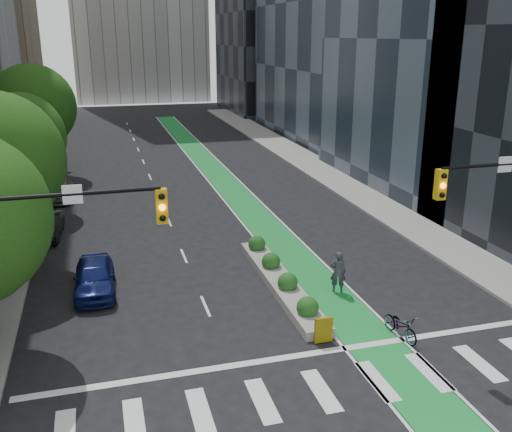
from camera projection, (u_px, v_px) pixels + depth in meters
ground at (310, 374)px, 19.52m from camera, size 160.00×160.00×0.00m
sidewalk_left at (21, 201)px, 39.39m from camera, size 3.60×90.00×0.15m
sidewalk_right at (337, 179)px, 45.46m from camera, size 3.60×90.00×0.15m
bike_lane_paint at (216, 173)px, 47.80m from camera, size 2.20×70.00×0.01m
building_dark_end at (275, 13)px, 82.75m from camera, size 14.00×18.00×28.00m
tree_midfar at (20, 138)px, 35.36m from camera, size 5.60×5.60×7.76m
tree_far at (33, 107)px, 44.30m from camera, size 6.60×6.60×9.00m
signal_left at (24, 267)px, 16.25m from camera, size 6.14×0.51×7.20m
median_planter at (280, 279)px, 26.17m from camera, size 1.20×10.26×1.10m
bicycle at (401, 325)px, 21.73m from camera, size 0.96×2.00×1.01m
cyclist at (338, 272)px, 25.43m from camera, size 0.83×0.70×1.95m
parked_car_left_near at (95, 277)px, 25.49m from camera, size 1.84×4.40×1.49m
parked_car_left_mid at (48, 226)px, 32.51m from camera, size 1.66×4.11×1.33m
parked_car_left_far at (58, 189)px, 40.09m from camera, size 2.14×4.94×1.42m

